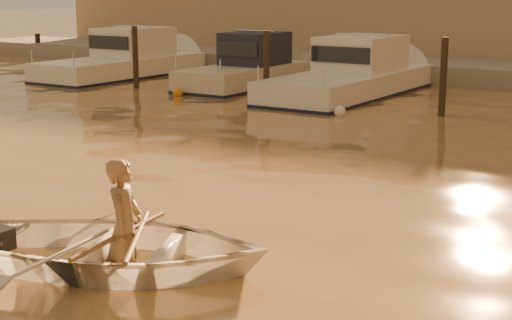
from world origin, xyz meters
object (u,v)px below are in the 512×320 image
Objects in this scene: moored_boat_0 at (122,60)px; moored_boat_1 at (246,68)px; dinghy at (117,248)px; person at (125,227)px; moored_boat_2 at (350,75)px.

moored_boat_0 is 5.44m from moored_boat_1.
moored_boat_0 is at bearing 19.75° from dinghy.
dinghy is 0.58× the size of moored_boat_1.
person is 0.20× the size of moored_boat_2.
moored_boat_0 is (-13.58, 14.97, 0.37)m from dinghy.
moored_boat_2 is (3.79, 0.00, 0.00)m from moored_boat_1.
moored_boat_2 is at bearing -6.28° from dinghy.
moored_boat_1 reaches higher than person.
dinghy is 17.04m from moored_boat_1.
moored_boat_1 is at bearing 180.00° from moored_boat_2.
person is at bearing -61.15° from moored_boat_1.
person reaches higher than dinghy.
moored_boat_1 is (-8.23, 14.93, 0.11)m from person.
person is at bearing -73.45° from moored_boat_2.
dinghy is 2.22× the size of person.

